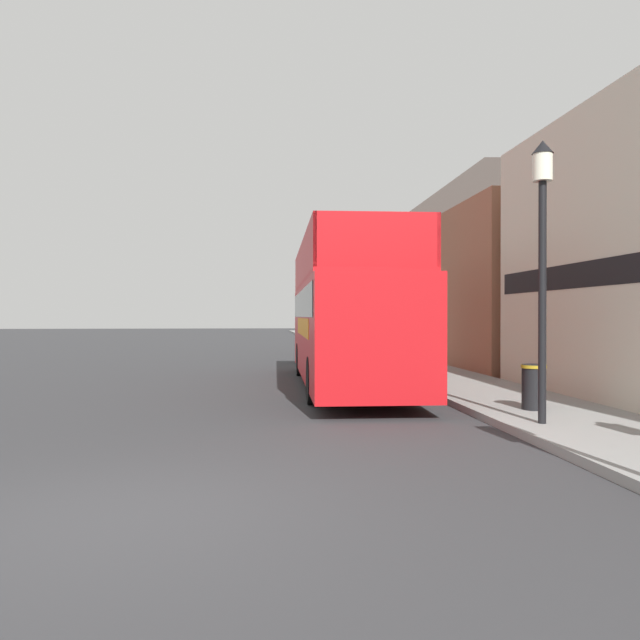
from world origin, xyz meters
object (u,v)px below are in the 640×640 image
(tour_bus, at_px, (346,321))
(lamp_post_second, at_px, (422,269))
(parked_car_ahead_of_bus, at_px, (327,346))
(litter_bin, at_px, (534,385))
(lamp_post_nearest, at_px, (542,228))

(tour_bus, distance_m, lamp_post_second, 2.76)
(tour_bus, relative_size, parked_car_ahead_of_bus, 2.42)
(parked_car_ahead_of_bus, height_order, litter_bin, parked_car_ahead_of_bus)
(lamp_post_nearest, bearing_deg, parked_car_ahead_of_bus, 96.14)
(tour_bus, distance_m, lamp_post_nearest, 7.44)
(lamp_post_nearest, xyz_separation_m, litter_bin, (0.54, 1.48, -2.77))
(tour_bus, distance_m, parked_car_ahead_of_bus, 9.42)
(tour_bus, xyz_separation_m, lamp_post_nearest, (2.28, -6.90, 1.59))
(lamp_post_nearest, bearing_deg, tour_bus, 108.31)
(tour_bus, bearing_deg, lamp_post_second, 15.50)
(lamp_post_nearest, bearing_deg, lamp_post_second, 90.20)
(lamp_post_nearest, height_order, litter_bin, lamp_post_nearest)
(parked_car_ahead_of_bus, distance_m, lamp_post_second, 9.32)
(tour_bus, height_order, litter_bin, tour_bus)
(parked_car_ahead_of_bus, xyz_separation_m, lamp_post_nearest, (1.75, -16.24, 2.70))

